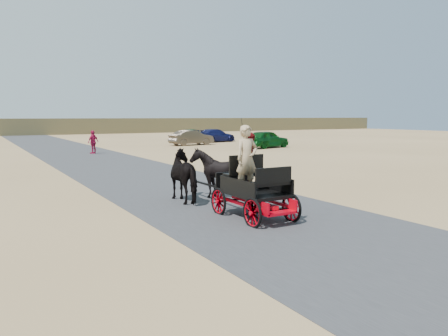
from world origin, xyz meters
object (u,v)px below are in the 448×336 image
carriage (254,205)px  horse_right (217,173)px  car_a (267,139)px  car_b (191,138)px  horse_left (188,175)px  pedestrian (93,142)px  car_c (215,136)px  car_d (194,134)px

carriage → horse_right: (0.55, 3.00, 0.49)m
carriage → car_a: car_a is taller
carriage → car_b: bearing=67.1°
horse_left → pedestrian: size_ratio=1.16×
car_b → car_c: size_ratio=0.90×
car_d → horse_right: bearing=159.0°
horse_left → car_a: horse_left is taller
car_b → car_c: bearing=-61.4°
carriage → pedestrian: 22.88m
pedestrian → car_b: 11.65m
horse_right → car_c: (15.60, 28.01, -0.15)m
car_b → car_d: (5.24, 9.99, -0.13)m
car_b → car_d: size_ratio=1.03×
horse_left → car_d: horse_left is taller
horse_left → horse_right: (1.10, 0.00, 0.00)m
horse_right → car_a: 23.81m
car_a → horse_right: bearing=126.7°
carriage → car_a: 26.51m
pedestrian → car_b: pedestrian is taller
horse_left → pedestrian: (1.83, 19.83, 0.02)m
horse_left → car_c: size_ratio=0.42×
horse_right → car_a: size_ratio=0.38×
car_b → carriage: bearing=150.1°
carriage → horse_left: 3.09m
car_b → car_d: bearing=-34.7°
car_a → car_d: (1.19, 16.60, -0.18)m
horse_right → car_b: (11.22, 24.88, -0.14)m
pedestrian → horse_right: bearing=54.3°
car_a → car_b: size_ratio=1.04×
carriage → car_d: (17.01, 37.87, 0.22)m
car_d → car_c: bearing=177.1°
carriage → car_a: (15.82, 21.27, 0.40)m
pedestrian → car_a: pedestrian is taller
horse_right → pedestrian: (0.73, 19.83, 0.01)m
horse_left → car_d: size_ratio=0.48×
horse_right → pedestrian: pedestrian is taller
car_a → carriage: bearing=130.0°
pedestrian → car_b: size_ratio=0.40×
car_d → car_b: bearing=156.6°
horse_left → car_a: 24.53m
pedestrian → car_c: (14.87, 8.18, -0.17)m
car_c → horse_right: bearing=136.5°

